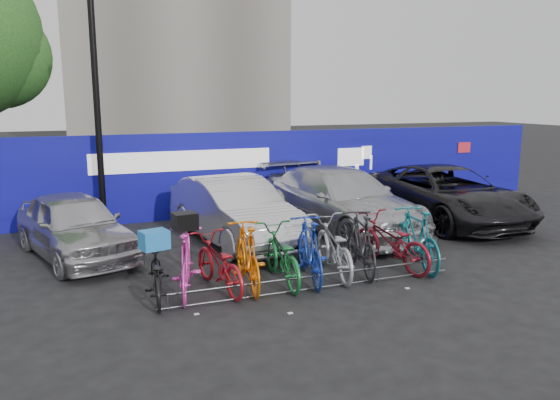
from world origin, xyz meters
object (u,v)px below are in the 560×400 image
car_0 (75,225)px  car_3 (446,194)px  bike_7 (361,243)px  bike_9 (416,238)px  bike_6 (333,247)px  car_2 (341,200)px  bike_4 (281,255)px  bike_1 (186,262)px  lamppost (97,101)px  car_1 (234,211)px  bike_3 (247,256)px  bike_0 (156,275)px  bike_rack (315,282)px  bike_5 (309,250)px  bike_8 (391,242)px  bike_2 (219,263)px

car_0 → car_3: 9.53m
bike_7 → bike_9: bearing=-172.6°
bike_6 → car_0: bearing=-24.9°
car_2 → bike_4: (-2.89, -3.20, -0.26)m
car_2 → bike_9: size_ratio=2.67×
car_3 → bike_4: (-6.02, -3.05, -0.23)m
bike_1 → bike_4: bike_1 is taller
lamppost → bike_7: 7.49m
car_1 → bike_4: (-0.01, -3.07, -0.23)m
bike_3 → bike_7: bike_7 is taller
lamppost → bike_4: size_ratio=3.04×
bike_0 → bike_1: 0.55m
bike_rack → bike_5: 0.70m
bike_rack → bike_8: bike_8 is taller
bike_3 → bike_4: size_ratio=0.99×
lamppost → bike_4: lamppost is taller
bike_4 → bike_9: (2.85, -0.13, 0.09)m
car_2 → bike_2: size_ratio=2.90×
bike_rack → car_2: size_ratio=1.03×
lamppost → bike_2: size_ratio=3.24×
car_3 → bike_4: car_3 is taller
lamppost → bike_4: (2.79, -5.39, -2.74)m
car_2 → bike_5: size_ratio=2.73×
car_2 → car_3: size_ratio=1.00×
bike_rack → car_0: car_0 is taller
bike_rack → car_0: 5.43m
bike_8 → bike_9: 0.52m
bike_9 → bike_7: bearing=2.4°
bike_0 → bike_3: (1.63, 0.03, 0.15)m
bike_3 → bike_6: (1.76, 0.11, -0.05)m
bike_3 → bike_7: (2.34, 0.03, 0.00)m
bike_rack → bike_5: bike_5 is taller
car_0 → car_1: size_ratio=0.89×
bike_1 → bike_3: bike_3 is taller
bike_rack → car_2: bearing=56.9°
bike_5 → car_2: bearing=-114.2°
bike_0 → bike_rack: bearing=174.7°
bike_2 → car_0: bearing=-62.1°
bike_0 → bike_8: 4.64m
bike_rack → bike_0: size_ratio=3.28×
car_3 → bike_5: (-5.49, -3.13, -0.16)m
lamppost → bike_6: lamppost is taller
bike_5 → bike_1: bearing=8.9°
bike_0 → bike_7: bike_7 is taller
bike_3 → bike_rack: bearing=157.2°
car_0 → bike_4: (3.51, -3.11, -0.17)m
bike_rack → bike_7: bike_7 is taller
bike_2 → bike_7: 2.86m
bike_0 → bike_7: 3.97m
bike_8 → bike_9: size_ratio=1.02×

